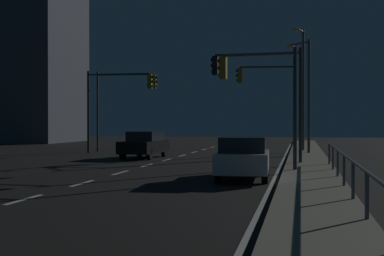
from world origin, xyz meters
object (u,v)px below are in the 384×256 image
at_px(car_oncoming, 145,144).
at_px(street_lamp_median, 305,85).
at_px(car, 243,157).
at_px(traffic_light_far_right, 116,95).
at_px(street_lamp_far_end, 302,79).
at_px(traffic_light_far_left, 260,85).
at_px(traffic_light_mid_right, 123,95).
at_px(traffic_light_mid_left, 270,90).
at_px(traffic_light_near_left, 261,82).

relative_size(car_oncoming, street_lamp_median, 0.61).
xyz_separation_m(car, traffic_light_far_right, (-10.17, 15.03, 3.16)).
bearing_deg(street_lamp_median, street_lamp_far_end, 94.44).
bearing_deg(traffic_light_far_right, traffic_light_far_left, -48.62).
relative_size(car, traffic_light_far_right, 0.80).
xyz_separation_m(car, street_lamp_median, (2.34, 16.15, 3.72)).
height_order(traffic_light_mid_right, street_lamp_far_end, street_lamp_far_end).
bearing_deg(traffic_light_far_right, car, -55.91).
distance_m(traffic_light_far_right, street_lamp_far_end, 12.90).
relative_size(car, traffic_light_mid_right, 0.77).
height_order(car_oncoming, traffic_light_far_right, traffic_light_far_right).
relative_size(traffic_light_far_left, traffic_light_mid_left, 0.89).
bearing_deg(traffic_light_mid_right, car_oncoming, -61.51).
distance_m(traffic_light_near_left, street_lamp_far_end, 11.67).
xyz_separation_m(traffic_light_far_right, traffic_light_mid_left, (10.33, -0.64, 0.14)).
distance_m(traffic_light_far_left, street_lamp_far_end, 15.82).
height_order(traffic_light_near_left, traffic_light_mid_right, traffic_light_mid_right).
height_order(traffic_light_near_left, street_lamp_far_end, street_lamp_far_end).
distance_m(car, traffic_light_far_right, 18.42).
distance_m(traffic_light_mid_left, street_lamp_far_end, 4.86).
distance_m(traffic_light_far_right, street_lamp_median, 12.57).
xyz_separation_m(car, traffic_light_near_left, (0.12, 7.25, 3.31)).
xyz_separation_m(car_oncoming, traffic_light_far_left, (7.36, -7.90, 2.87)).
xyz_separation_m(car_oncoming, street_lamp_far_end, (9.12, 7.75, 4.31)).
bearing_deg(street_lamp_far_end, car_oncoming, -139.63).
bearing_deg(car, traffic_light_near_left, 89.09).
xyz_separation_m(traffic_light_near_left, traffic_light_far_left, (0.27, -4.21, -0.44)).
bearing_deg(car_oncoming, street_lamp_far_end, 40.37).
xyz_separation_m(traffic_light_near_left, traffic_light_mid_right, (-10.62, 10.20, -0.04)).
distance_m(traffic_light_far_left, traffic_light_mid_left, 11.35).
bearing_deg(car, car_oncoming, 122.50).
height_order(car, traffic_light_mid_left, traffic_light_mid_left).
distance_m(traffic_light_mid_right, street_lamp_far_end, 12.75).
height_order(traffic_light_far_left, traffic_light_mid_left, traffic_light_mid_left).
distance_m(car_oncoming, street_lamp_far_end, 12.72).
relative_size(traffic_light_mid_left, street_lamp_median, 0.78).
bearing_deg(street_lamp_median, traffic_light_far_left, -98.50).
distance_m(car, traffic_light_mid_left, 14.76).
xyz_separation_m(traffic_light_mid_right, traffic_light_mid_left, (10.66, -3.06, 0.03)).
distance_m(car, traffic_light_near_left, 7.97).
height_order(traffic_light_mid_left, street_lamp_median, street_lamp_median).
xyz_separation_m(traffic_light_far_right, street_lamp_median, (12.51, 1.13, 0.56)).
bearing_deg(traffic_light_mid_left, street_lamp_far_end, 65.26).
height_order(car_oncoming, traffic_light_far_left, traffic_light_far_left).
distance_m(traffic_light_far_right, traffic_light_mid_left, 10.35).
bearing_deg(traffic_light_mid_right, street_lamp_far_end, 5.66).
relative_size(car, street_lamp_far_end, 0.53).
bearing_deg(street_lamp_median, car, -98.25).
height_order(car, street_lamp_median, street_lamp_median).
height_order(car, street_lamp_far_end, street_lamp_far_end).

